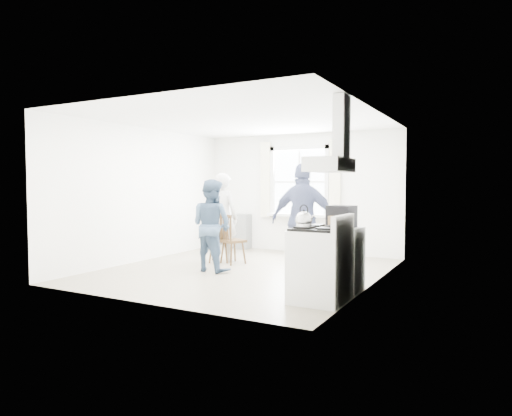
{
  "coord_description": "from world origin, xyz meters",
  "views": [
    {
      "loc": [
        3.92,
        -6.82,
        1.5
      ],
      "look_at": [
        0.14,
        0.2,
        1.08
      ],
      "focal_mm": 32.0,
      "sensor_mm": 36.0,
      "label": 1
    }
  ],
  "objects_px": {
    "low_cabinet": "(343,259)",
    "person_left": "(224,217)",
    "windsor_chair_b": "(228,234)",
    "person_mid": "(212,225)",
    "stereo_stack": "(342,216)",
    "person_right": "(304,220)",
    "windsor_chair_a": "(219,233)",
    "gas_stove": "(321,264)"
  },
  "relations": [
    {
      "from": "low_cabinet",
      "to": "person_left",
      "type": "xyz_separation_m",
      "value": [
        -2.8,
        1.31,
        0.41
      ]
    },
    {
      "from": "windsor_chair_b",
      "to": "person_mid",
      "type": "xyz_separation_m",
      "value": [
        0.1,
        -0.72,
        0.22
      ]
    },
    {
      "from": "person_left",
      "to": "stereo_stack",
      "type": "bearing_deg",
      "value": 160.4
    },
    {
      "from": "person_right",
      "to": "windsor_chair_a",
      "type": "bearing_deg",
      "value": -18.21
    },
    {
      "from": "gas_stove",
      "to": "windsor_chair_a",
      "type": "height_order",
      "value": "gas_stove"
    },
    {
      "from": "low_cabinet",
      "to": "person_right",
      "type": "relative_size",
      "value": 0.49
    },
    {
      "from": "person_right",
      "to": "stereo_stack",
      "type": "bearing_deg",
      "value": 136.88
    },
    {
      "from": "gas_stove",
      "to": "low_cabinet",
      "type": "xyz_separation_m",
      "value": [
        0.07,
        0.7,
        -0.03
      ]
    },
    {
      "from": "stereo_stack",
      "to": "person_right",
      "type": "relative_size",
      "value": 0.21
    },
    {
      "from": "low_cabinet",
      "to": "person_mid",
      "type": "height_order",
      "value": "person_mid"
    },
    {
      "from": "person_mid",
      "to": "person_right",
      "type": "distance_m",
      "value": 1.62
    },
    {
      "from": "gas_stove",
      "to": "stereo_stack",
      "type": "relative_size",
      "value": 2.91
    },
    {
      "from": "windsor_chair_a",
      "to": "stereo_stack",
      "type": "bearing_deg",
      "value": -22.42
    },
    {
      "from": "windsor_chair_a",
      "to": "person_right",
      "type": "height_order",
      "value": "person_right"
    },
    {
      "from": "windsor_chair_a",
      "to": "windsor_chair_b",
      "type": "relative_size",
      "value": 0.98
    },
    {
      "from": "stereo_stack",
      "to": "person_left",
      "type": "distance_m",
      "value": 3.11
    },
    {
      "from": "person_mid",
      "to": "low_cabinet",
      "type": "bearing_deg",
      "value": 179.63
    },
    {
      "from": "windsor_chair_a",
      "to": "person_left",
      "type": "bearing_deg",
      "value": 95.4
    },
    {
      "from": "gas_stove",
      "to": "windsor_chair_a",
      "type": "xyz_separation_m",
      "value": [
        -2.71,
        1.8,
        0.08
      ]
    },
    {
      "from": "gas_stove",
      "to": "person_mid",
      "type": "relative_size",
      "value": 0.71
    },
    {
      "from": "low_cabinet",
      "to": "person_right",
      "type": "distance_m",
      "value": 1.16
    },
    {
      "from": "windsor_chair_a",
      "to": "windsor_chair_b",
      "type": "distance_m",
      "value": 0.24
    },
    {
      "from": "gas_stove",
      "to": "low_cabinet",
      "type": "distance_m",
      "value": 0.7
    },
    {
      "from": "gas_stove",
      "to": "person_mid",
      "type": "height_order",
      "value": "person_mid"
    },
    {
      "from": "gas_stove",
      "to": "person_mid",
      "type": "distance_m",
      "value": 2.61
    },
    {
      "from": "person_left",
      "to": "person_mid",
      "type": "bearing_deg",
      "value": 116.83
    },
    {
      "from": "stereo_stack",
      "to": "windsor_chair_a",
      "type": "bearing_deg",
      "value": 157.58
    },
    {
      "from": "gas_stove",
      "to": "person_mid",
      "type": "bearing_deg",
      "value": 156.2
    },
    {
      "from": "windsor_chair_b",
      "to": "person_right",
      "type": "distance_m",
      "value": 1.78
    },
    {
      "from": "low_cabinet",
      "to": "windsor_chair_a",
      "type": "relative_size",
      "value": 0.98
    },
    {
      "from": "windsor_chair_b",
      "to": "person_mid",
      "type": "distance_m",
      "value": 0.76
    },
    {
      "from": "windsor_chair_b",
      "to": "person_left",
      "type": "xyz_separation_m",
      "value": [
        -0.26,
        0.24,
        0.28
      ]
    },
    {
      "from": "windsor_chair_b",
      "to": "person_right",
      "type": "height_order",
      "value": "person_right"
    },
    {
      "from": "windsor_chair_b",
      "to": "person_left",
      "type": "height_order",
      "value": "person_left"
    },
    {
      "from": "gas_stove",
      "to": "low_cabinet",
      "type": "relative_size",
      "value": 1.24
    },
    {
      "from": "low_cabinet",
      "to": "windsor_chair_a",
      "type": "bearing_deg",
      "value": 158.47
    },
    {
      "from": "gas_stove",
      "to": "low_cabinet",
      "type": "bearing_deg",
      "value": 84.32
    },
    {
      "from": "windsor_chair_a",
      "to": "person_left",
      "type": "height_order",
      "value": "person_left"
    },
    {
      "from": "person_mid",
      "to": "person_right",
      "type": "bearing_deg",
      "value": -162.23
    },
    {
      "from": "stereo_stack",
      "to": "gas_stove",
      "type": "bearing_deg",
      "value": -95.38
    },
    {
      "from": "windsor_chair_b",
      "to": "person_mid",
      "type": "relative_size",
      "value": 0.6
    },
    {
      "from": "stereo_stack",
      "to": "windsor_chair_b",
      "type": "relative_size",
      "value": 0.41
    }
  ]
}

